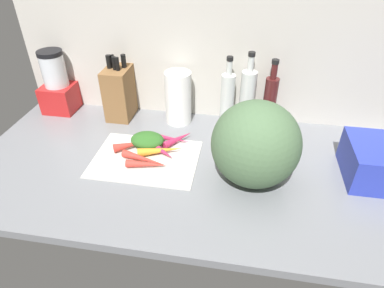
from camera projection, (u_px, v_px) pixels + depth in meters
The scene contains 18 objects.
ground_plane at pixel (202, 168), 121.95cm from camera, with size 170.00×80.00×3.00cm, color slate.
wall_back at pixel (217, 50), 135.05cm from camera, with size 170.00×3.00×60.00cm, color #BCB7AD.
cutting_board at pixel (146, 158), 123.88cm from camera, with size 38.81×28.78×0.80cm, color beige.
carrot_0 at pixel (144, 159), 120.27cm from camera, with size 2.96×2.96×17.75cm, color red.
carrot_1 at pixel (160, 150), 124.34cm from camera, with size 3.36×3.36×17.06cm, color orange.
carrot_2 at pixel (162, 151), 124.22cm from camera, with size 3.22×3.22×12.08cm, color #B2264C.
carrot_3 at pixel (147, 164), 117.82cm from camera, with size 2.91×2.91×15.24cm, color red.
carrot_4 at pixel (131, 145), 127.47cm from camera, with size 3.28×3.28×13.55cm, color red.
carrot_5 at pixel (174, 139), 131.71cm from camera, with size 2.00×2.00×14.00cm, color #B2264C.
carrot_6 at pixel (178, 139), 131.01cm from camera, with size 2.99×2.99×14.17cm, color #B2264C.
carrot_greens_pile at pixel (147, 140), 128.08cm from camera, with size 13.05×10.04×5.52cm, color #2D6023.
winter_squash at pixel (256, 144), 106.54cm from camera, with size 28.98×28.06×29.11cm, color #4C6B47.
knife_block at pixel (120, 92), 144.27cm from camera, with size 10.42×15.06×28.02cm.
blender_appliance at pixel (58, 86), 148.79cm from camera, with size 13.96×13.96×28.06cm.
paper_towel_roll at pixel (178, 98), 140.44cm from camera, with size 11.11×11.11×22.73cm, color white.
bottle_0 at pixel (227, 99), 137.96cm from camera, with size 5.75×5.75×30.32cm.
bottle_1 at pixel (247, 97), 138.10cm from camera, with size 6.38×6.38×31.94cm.
bottle_2 at pixel (270, 100), 137.27cm from camera, with size 5.48×5.48×29.51cm.
Camera 1 is at (12.30, -94.16, 75.63)cm, focal length 30.95 mm.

